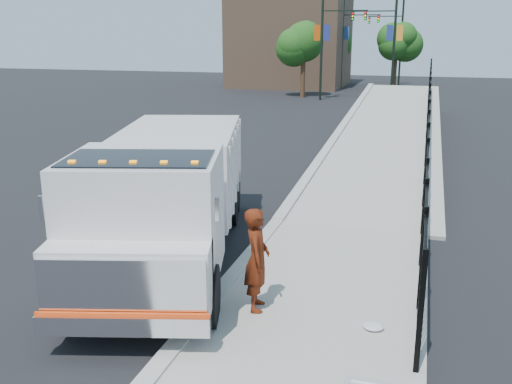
# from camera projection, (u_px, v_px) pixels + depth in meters

# --- Properties ---
(ground) EXTENTS (120.00, 120.00, 0.00)m
(ground) POSITION_uv_depth(u_px,v_px,m) (226.00, 289.00, 10.91)
(ground) COLOR black
(ground) RESTS_ON ground
(sidewalk) EXTENTS (3.55, 12.00, 0.12)m
(sidewalk) POSITION_uv_depth(u_px,v_px,m) (303.00, 357.00, 8.52)
(sidewalk) COLOR #9E998E
(sidewalk) RESTS_ON ground
(curb) EXTENTS (0.30, 12.00, 0.16)m
(curb) POSITION_uv_depth(u_px,v_px,m) (184.00, 337.00, 9.04)
(curb) COLOR #ADAAA3
(curb) RESTS_ON ground
(ramp) EXTENTS (3.95, 24.06, 3.19)m
(ramp) POSITION_uv_depth(u_px,v_px,m) (392.00, 145.00, 25.11)
(ramp) COLOR #9E998E
(ramp) RESTS_ON ground
(iron_fence) EXTENTS (0.10, 28.00, 1.80)m
(iron_fence) POSITION_uv_depth(u_px,v_px,m) (427.00, 142.00, 20.78)
(iron_fence) COLOR black
(iron_fence) RESTS_ON ground
(truck) EXTENTS (4.62, 8.58, 2.80)m
(truck) POSITION_uv_depth(u_px,v_px,m) (167.00, 190.00, 11.87)
(truck) COLOR black
(truck) RESTS_ON ground
(worker) EXTENTS (0.57, 0.74, 1.81)m
(worker) POSITION_uv_depth(u_px,v_px,m) (257.00, 259.00, 9.68)
(worker) COLOR #571C0A
(worker) RESTS_ON sidewalk
(debris) EXTENTS (0.35, 0.35, 0.09)m
(debris) POSITION_uv_depth(u_px,v_px,m) (373.00, 326.00, 9.22)
(debris) COLOR silver
(debris) RESTS_ON sidewalk
(light_pole_0) EXTENTS (3.77, 0.22, 8.00)m
(light_pole_0) POSITION_uv_depth(u_px,v_px,m) (326.00, 39.00, 40.98)
(light_pole_0) COLOR black
(light_pole_0) RESTS_ON ground
(light_pole_1) EXTENTS (3.78, 0.22, 8.00)m
(light_pole_1) POSITION_uv_depth(u_px,v_px,m) (390.00, 39.00, 41.04)
(light_pole_1) COLOR black
(light_pole_1) RESTS_ON ground
(light_pole_2) EXTENTS (3.77, 0.22, 8.00)m
(light_pole_2) POSITION_uv_depth(u_px,v_px,m) (346.00, 38.00, 50.00)
(light_pole_2) COLOR black
(light_pole_2) RESTS_ON ground
(light_pole_3) EXTENTS (3.78, 0.22, 8.00)m
(light_pole_3) POSITION_uv_depth(u_px,v_px,m) (398.00, 38.00, 53.05)
(light_pole_3) COLOR black
(light_pole_3) RESTS_ON ground
(tree_0) EXTENTS (3.09, 3.09, 5.55)m
(tree_0) POSITION_uv_depth(u_px,v_px,m) (303.00, 44.00, 42.94)
(tree_0) COLOR #382314
(tree_0) RESTS_ON ground
(tree_1) EXTENTS (2.64, 2.64, 5.32)m
(tree_1) POSITION_uv_depth(u_px,v_px,m) (396.00, 43.00, 48.26)
(tree_1) COLOR #382314
(tree_1) RESTS_ON ground
(tree_2) EXTENTS (2.79, 2.79, 5.40)m
(tree_2) POSITION_uv_depth(u_px,v_px,m) (337.00, 42.00, 55.21)
(tree_2) COLOR #382314
(tree_2) RESTS_ON ground
(building) EXTENTS (10.00, 10.00, 8.00)m
(building) POSITION_uv_depth(u_px,v_px,m) (291.00, 42.00, 52.95)
(building) COLOR #8C664C
(building) RESTS_ON ground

